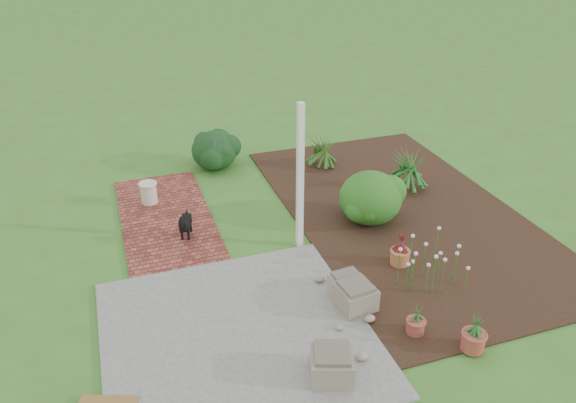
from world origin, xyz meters
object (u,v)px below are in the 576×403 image
object	(u,v)px
cream_ceramic_urn	(149,193)
stone_trough_near	(332,365)
evergreen_shrub	(371,196)
black_dog	(185,223)

from	to	relation	value
cream_ceramic_urn	stone_trough_near	bearing A→B (deg)	-73.31
stone_trough_near	cream_ceramic_urn	world-z (taller)	cream_ceramic_urn
stone_trough_near	evergreen_shrub	xyz separation A→B (m)	(2.11, 3.28, 0.30)
evergreen_shrub	stone_trough_near	bearing A→B (deg)	-122.81
black_dog	evergreen_shrub	world-z (taller)	evergreen_shrub
black_dog	cream_ceramic_urn	xyz separation A→B (m)	(-0.44, 1.47, -0.08)
stone_trough_near	black_dog	size ratio (longest dim) A/B	0.96
cream_ceramic_urn	evergreen_shrub	bearing A→B (deg)	-27.79
stone_trough_near	evergreen_shrub	distance (m)	3.91
stone_trough_near	evergreen_shrub	size ratio (longest dim) A/B	0.45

